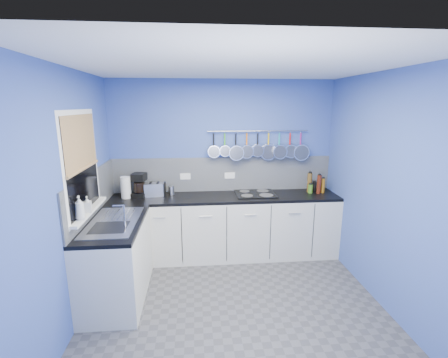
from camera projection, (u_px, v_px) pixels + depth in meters
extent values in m
cube|color=#47474C|center=(235.00, 306.00, 3.48)|extent=(3.20, 3.00, 0.02)
cube|color=white|center=(237.00, 64.00, 2.90)|extent=(3.20, 3.00, 0.02)
cube|color=#3A52A5|center=(223.00, 167.00, 4.66)|extent=(3.20, 0.02, 2.50)
cube|color=#3A52A5|center=(271.00, 273.00, 1.73)|extent=(3.20, 0.02, 2.50)
cube|color=#3A52A5|center=(70.00, 200.00, 3.05)|extent=(0.02, 3.00, 2.50)
cube|color=#3A52A5|center=(387.00, 192.00, 3.33)|extent=(0.02, 3.00, 2.50)
cube|color=gray|center=(223.00, 174.00, 4.66)|extent=(3.20, 0.02, 0.50)
cube|color=gray|center=(93.00, 193.00, 3.66)|extent=(0.02, 1.80, 0.50)
cube|color=beige|center=(225.00, 227.00, 4.54)|extent=(3.20, 0.60, 0.86)
cube|color=black|center=(225.00, 197.00, 4.44)|extent=(3.20, 0.60, 0.04)
cube|color=beige|center=(117.00, 261.00, 3.55)|extent=(0.60, 1.20, 0.86)
cube|color=black|center=(114.00, 224.00, 3.45)|extent=(0.60, 1.20, 0.04)
cube|color=white|center=(82.00, 164.00, 3.27)|extent=(0.01, 1.00, 1.10)
cube|color=black|center=(82.00, 164.00, 3.27)|extent=(0.01, 0.90, 1.00)
cube|color=tan|center=(81.00, 142.00, 3.22)|extent=(0.01, 0.90, 0.55)
cube|color=white|center=(89.00, 211.00, 3.39)|extent=(0.10, 0.98, 0.03)
cube|color=silver|center=(114.00, 222.00, 3.45)|extent=(0.50, 0.95, 0.01)
cube|color=white|center=(185.00, 176.00, 4.60)|extent=(0.15, 0.01, 0.09)
cube|color=white|center=(230.00, 176.00, 4.66)|extent=(0.15, 0.01, 0.09)
cylinder|color=silver|center=(258.00, 131.00, 4.52)|extent=(1.45, 0.02, 0.02)
imported|color=white|center=(80.00, 208.00, 3.07)|extent=(0.10, 0.10, 0.24)
imported|color=white|center=(87.00, 204.00, 3.29)|extent=(0.09, 0.09, 0.17)
cylinder|color=white|center=(126.00, 187.00, 4.30)|extent=(0.15, 0.15, 0.30)
cube|color=silver|center=(155.00, 189.00, 4.42)|extent=(0.31, 0.20, 0.18)
cylinder|color=silver|center=(171.00, 190.00, 4.49)|extent=(0.10, 0.10, 0.12)
cube|color=black|center=(255.00, 194.00, 4.53)|extent=(0.56, 0.50, 0.01)
cylinder|color=brown|center=(321.00, 188.00, 4.67)|extent=(0.06, 0.06, 0.10)
cylinder|color=black|center=(314.00, 187.00, 4.66)|extent=(0.06, 0.06, 0.14)
cylinder|color=brown|center=(310.00, 183.00, 4.61)|extent=(0.07, 0.07, 0.28)
cylinder|color=#8C5914|center=(323.00, 186.00, 4.57)|extent=(0.05, 0.05, 0.21)
cylinder|color=#4C190C|center=(319.00, 184.00, 4.54)|extent=(0.06, 0.06, 0.27)
cylinder|color=#3F721E|center=(310.00, 189.00, 4.57)|extent=(0.07, 0.07, 0.13)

